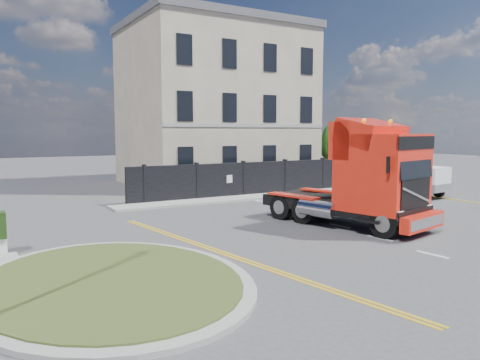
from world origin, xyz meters
TOP-DOWN VIEW (x-y plane):
  - ground at (0.00, 0.00)m, footprint 120.00×120.00m
  - traffic_island at (-7.00, -3.00)m, footprint 6.80×6.80m
  - hoarding_fence at (6.55, 9.00)m, footprint 18.80×0.25m
  - georgian_building at (6.00, 16.50)m, footprint 12.30×10.30m
  - tree at (14.38, 12.10)m, footprint 3.20×3.20m
  - pavement_far at (6.00, 8.10)m, footprint 20.00×1.60m
  - truck at (3.58, -1.18)m, footprint 4.00×7.36m
  - flatbed_pickup at (12.76, 3.47)m, footprint 2.19×4.50m

SIDE VIEW (x-z plane):
  - ground at x=0.00m, z-range 0.00..0.00m
  - pavement_far at x=6.00m, z-range 0.00..0.12m
  - traffic_island at x=-7.00m, z-range 0.00..0.16m
  - flatbed_pickup at x=12.76m, z-range 0.07..1.87m
  - hoarding_fence at x=6.55m, z-range 0.00..2.00m
  - truck at x=3.58m, z-range -0.22..3.96m
  - tree at x=14.38m, z-range 0.65..5.45m
  - georgian_building at x=6.00m, z-range -0.63..12.17m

